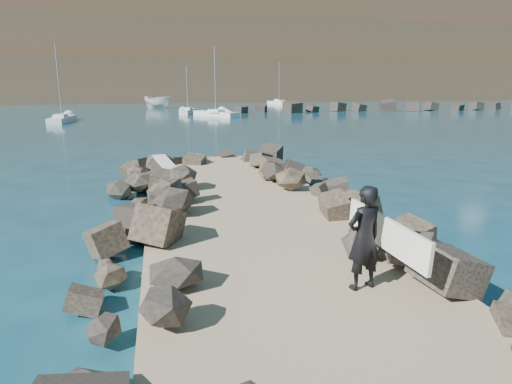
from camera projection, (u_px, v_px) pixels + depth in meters
ground at (249, 233)px, 13.82m from camera, size 800.00×800.00×0.00m
jetty at (264, 246)px, 11.84m from camera, size 6.00×26.00×0.60m
riprap_left at (150, 240)px, 11.70m from camera, size 2.60×22.00×1.00m
riprap_right at (360, 226)px, 12.85m from camera, size 2.60×22.00×1.00m
breakwater_secondary at (399, 107)px, 72.96m from camera, size 52.00×4.00×1.20m
headland at (192, 50)px, 164.37m from camera, size 360.00×140.00×32.00m
surfboard_resting at (167, 167)px, 18.77m from camera, size 1.15×2.23×0.07m
boat_imported at (158, 102)px, 81.49m from camera, size 5.84×5.33×2.23m
surfer_with_board at (367, 237)px, 8.51m from camera, size 1.09×2.48×2.01m
sailboat_f at (332, 99)px, 114.44m from camera, size 1.60×5.76×7.02m
sailboat_d at (279, 103)px, 94.15m from camera, size 3.54×7.37×8.69m
sailboat_c at (216, 114)px, 61.45m from camera, size 5.64×7.38×9.23m
sailboat_a at (62, 119)px, 52.18m from camera, size 1.96×7.39×8.80m
sailboat_b at (188, 112)px, 66.09m from camera, size 2.82×5.73×6.92m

